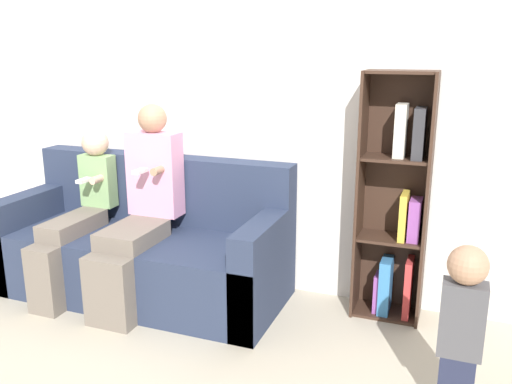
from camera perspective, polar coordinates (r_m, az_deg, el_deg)
ground_plane at (r=3.44m, az=-10.77°, el=-14.51°), size 14.00×14.00×0.00m
back_wall at (r=3.85m, az=-4.26°, el=8.97°), size 10.00×0.06×2.55m
couch at (r=3.87m, az=-11.66°, el=-5.93°), size 1.98×0.82×0.93m
adult_seated at (r=3.64m, az=-12.08°, el=-1.44°), size 0.36×0.75×1.32m
child_seated at (r=3.92m, az=-18.40°, el=-2.11°), size 0.25×0.78×1.12m
toddler_standing at (r=2.72m, az=20.86°, el=-12.63°), size 0.20×0.18×0.83m
bookshelf at (r=3.47m, az=14.60°, el=-1.70°), size 0.42×0.27×1.55m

